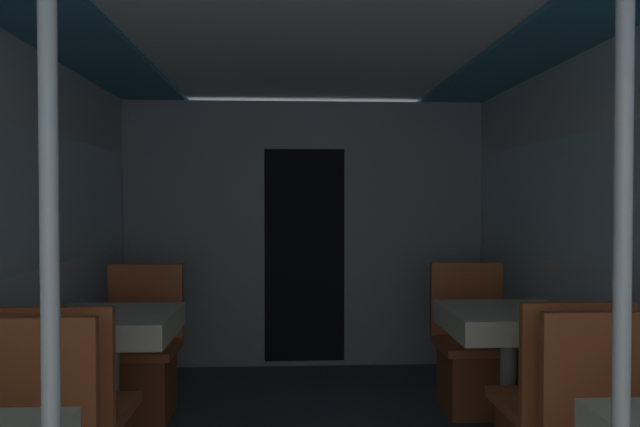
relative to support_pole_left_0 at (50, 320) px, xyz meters
The scene contains 8 objects.
ceiling_panel 1.75m from the support_pole_left_0, 60.06° to the left, with size 2.93×6.49×0.07m.
bulkhead_far 3.62m from the support_pole_left_0, 79.17° to the left, with size 2.87×0.09×2.12m.
support_pole_left_0 is the anchor object (origin of this frame).
dining_table_left_1 1.89m from the support_pole_left_0, 101.65° to the left, with size 0.66×0.66×0.75m.
chair_left_far_1 2.56m from the support_pole_left_0, 98.79° to the left, with size 0.47×0.47×0.92m.
support_pole_right_0 1.36m from the support_pole_left_0, ahead, with size 0.04×0.04×2.12m.
dining_table_right_1 2.54m from the support_pole_left_0, 46.21° to the left, with size 0.66×0.66×0.75m.
chair_right_far_1 3.07m from the support_pole_left_0, 54.30° to the left, with size 0.47×0.47×0.92m.
Camera 1 is at (-0.13, -0.80, 1.34)m, focal length 35.00 mm.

